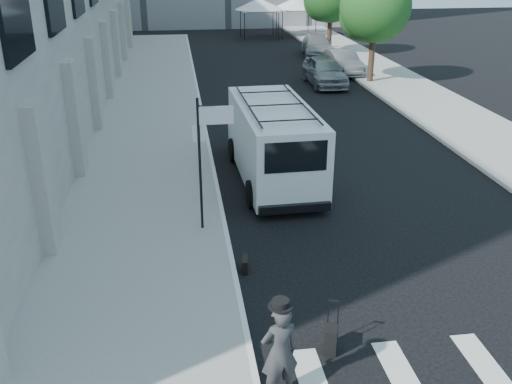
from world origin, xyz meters
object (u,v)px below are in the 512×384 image
object	(u,v)px
briefcase	(245,264)
cargo_van	(273,141)
parked_car_b	(342,62)
suitcase	(331,339)
parked_car_a	(325,71)
businessman	(280,352)
parked_car_c	(317,45)

from	to	relation	value
briefcase	cargo_van	bearing A→B (deg)	82.69
parked_car_b	suitcase	bearing A→B (deg)	-108.99
briefcase	parked_car_a	distance (m)	20.08
cargo_van	parked_car_b	distance (m)	17.40
businessman	parked_car_a	bearing A→B (deg)	-117.47
suitcase	parked_car_a	distance (m)	22.69
parked_car_a	briefcase	bearing A→B (deg)	-109.41
briefcase	parked_car_c	world-z (taller)	parked_car_c
businessman	suitcase	bearing A→B (deg)	-150.71
parked_car_a	parked_car_c	bearing A→B (deg)	78.99
businessman	suitcase	size ratio (longest dim) A/B	1.75
cargo_van	parked_car_a	size ratio (longest dim) A/B	1.46
cargo_van	parked_car_c	bearing A→B (deg)	71.02
suitcase	cargo_van	size ratio (longest dim) A/B	0.15
briefcase	businessman	bearing A→B (deg)	-80.62
businessman	suitcase	world-z (taller)	businessman
briefcase	parked_car_b	distance (m)	23.31
parked_car_b	parked_car_c	bearing A→B (deg)	87.38
cargo_van	parked_car_c	distance (m)	23.37
businessman	parked_car_c	bearing A→B (deg)	-116.08
suitcase	cargo_van	world-z (taller)	cargo_van
businessman	cargo_van	world-z (taller)	cargo_van
briefcase	suitcase	bearing A→B (deg)	-59.81
cargo_van	parked_car_a	bearing A→B (deg)	67.03
briefcase	parked_car_a	world-z (taller)	parked_car_a
cargo_van	parked_car_a	xyz separation A→B (m)	(5.11, 13.18, -0.49)
suitcase	parked_car_c	distance (m)	31.99
suitcase	parked_car_c	bearing A→B (deg)	96.97
parked_car_b	parked_car_c	world-z (taller)	same
parked_car_c	parked_car_a	bearing A→B (deg)	-94.68
suitcase	parked_car_b	distance (m)	25.83
cargo_van	parked_car_a	world-z (taller)	cargo_van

